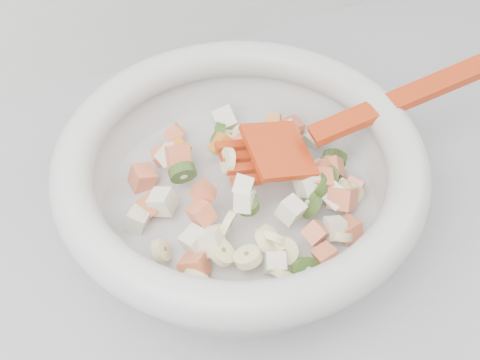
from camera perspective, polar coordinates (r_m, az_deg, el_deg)
name	(u,v)px	position (r m, az deg, el deg)	size (l,w,h in m)	color
mixing_bowl	(242,175)	(0.58, 0.14, 0.51)	(0.48, 0.35, 0.13)	beige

